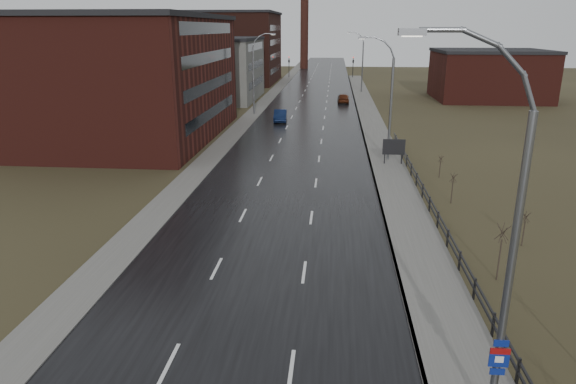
% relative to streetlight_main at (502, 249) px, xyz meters
% --- Properties ---
extents(road, '(14.00, 300.00, 0.06)m').
position_rel_streetlight_main_xyz_m(road, '(-8.47, 58.00, -6.03)').
color(road, black).
rests_on(road, ground).
extents(sidewalk_right, '(3.20, 180.00, 0.18)m').
position_rel_streetlight_main_xyz_m(sidewalk_right, '(0.13, 33.00, -5.97)').
color(sidewalk_right, '#595651').
rests_on(sidewalk_right, ground).
extents(curb_right, '(0.16, 180.00, 0.18)m').
position_rel_streetlight_main_xyz_m(curb_right, '(-1.39, 33.00, -5.97)').
color(curb_right, slate).
rests_on(curb_right, ground).
extents(sidewalk_left, '(2.40, 260.00, 0.12)m').
position_rel_streetlight_main_xyz_m(sidewalk_left, '(-16.67, 58.00, -6.00)').
color(sidewalk_left, '#595651').
rests_on(sidewalk_left, ground).
extents(warehouse_near, '(22.44, 28.56, 13.50)m').
position_rel_streetlight_main_xyz_m(warehouse_near, '(-29.46, 43.00, 0.70)').
color(warehouse_near, '#471914').
rests_on(warehouse_near, ground).
extents(warehouse_mid, '(16.32, 20.40, 10.50)m').
position_rel_streetlight_main_xyz_m(warehouse_mid, '(-26.46, 76.00, -0.80)').
color(warehouse_mid, slate).
rests_on(warehouse_mid, ground).
extents(warehouse_far, '(26.52, 24.48, 15.50)m').
position_rel_streetlight_main_xyz_m(warehouse_far, '(-31.47, 106.00, 1.70)').
color(warehouse_far, '#331611').
rests_on(warehouse_far, ground).
extents(building_right, '(18.36, 16.32, 8.50)m').
position_rel_streetlight_main_xyz_m(building_right, '(21.83, 80.00, -1.80)').
color(building_right, '#471914').
rests_on(building_right, ground).
extents(smokestack, '(2.70, 2.70, 30.70)m').
position_rel_streetlight_main_xyz_m(smokestack, '(-14.47, 148.00, 9.44)').
color(smokestack, '#331611').
rests_on(smokestack, ground).
extents(streetlight_main, '(3.91, 0.29, 12.11)m').
position_rel_streetlight_main_xyz_m(streetlight_main, '(0.00, 0.00, 0.00)').
color(streetlight_main, slate).
rests_on(streetlight_main, ground).
extents(streetlight_right_mid, '(3.36, 0.28, 11.35)m').
position_rel_streetlight_main_xyz_m(streetlight_right_mid, '(0.03, 34.00, -0.22)').
color(streetlight_right_mid, slate).
rests_on(streetlight_right_mid, ground).
extents(streetlight_left, '(3.36, 0.28, 11.35)m').
position_rel_streetlight_main_xyz_m(streetlight_left, '(-16.17, 60.00, -0.22)').
color(streetlight_left, slate).
rests_on(streetlight_left, ground).
extents(streetlight_right_far, '(3.36, 0.28, 11.35)m').
position_rel_streetlight_main_xyz_m(streetlight_right_far, '(0.03, 88.00, -0.22)').
color(streetlight_right_far, slate).
rests_on(streetlight_right_far, ground).
extents(guardrail, '(0.10, 53.05, 1.10)m').
position_rel_streetlight_main_xyz_m(guardrail, '(1.83, 16.32, -5.35)').
color(guardrail, black).
rests_on(guardrail, ground).
extents(shrub_c, '(0.70, 0.74, 2.97)m').
position_rel_streetlight_main_xyz_m(shrub_c, '(3.50, 10.15, -4.48)').
color(shrub_c, '#382D23').
rests_on(shrub_c, ground).
extents(shrub_d, '(0.50, 0.52, 2.08)m').
position_rel_streetlight_main_xyz_m(shrub_d, '(6.20, 14.61, -4.95)').
color(shrub_d, '#382D23').
rests_on(shrub_d, ground).
extents(shrub_e, '(0.53, 0.56, 2.24)m').
position_rel_streetlight_main_xyz_m(shrub_e, '(3.71, 21.96, -4.87)').
color(shrub_e, '#382D23').
rests_on(shrub_e, ground).
extents(shrub_f, '(0.46, 0.48, 1.90)m').
position_rel_streetlight_main_xyz_m(shrub_f, '(4.13, 28.67, -5.05)').
color(shrub_f, '#382D23').
rests_on(shrub_f, ground).
extents(billboard, '(2.02, 0.17, 2.47)m').
position_rel_streetlight_main_xyz_m(billboard, '(0.63, 32.29, -4.39)').
color(billboard, black).
rests_on(billboard, ground).
extents(traffic_light_left, '(0.58, 2.73, 5.30)m').
position_rel_streetlight_main_xyz_m(traffic_light_left, '(-16.47, 118.00, -1.46)').
color(traffic_light_left, black).
rests_on(traffic_light_left, ground).
extents(traffic_light_right, '(0.58, 2.73, 5.30)m').
position_rel_streetlight_main_xyz_m(traffic_light_right, '(-0.47, 118.00, -1.46)').
color(traffic_light_right, black).
rests_on(traffic_light_right, ground).
extents(car_near, '(1.98, 4.87, 1.57)m').
position_rel_streetlight_main_xyz_m(car_near, '(-12.00, 54.15, -5.27)').
color(car_near, '#0A1636').
rests_on(car_near, ground).
extents(car_far, '(1.93, 4.69, 1.59)m').
position_rel_streetlight_main_xyz_m(car_far, '(-3.38, 73.06, -5.26)').
color(car_far, '#491C0C').
rests_on(car_far, ground).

